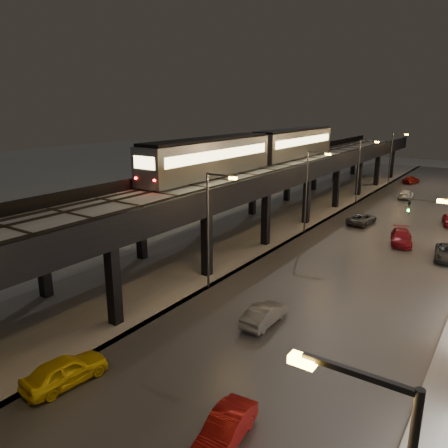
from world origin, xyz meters
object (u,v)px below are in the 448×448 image
Objects in this scene: subway_train at (258,149)px; car_onc_white at (401,238)px; car_taxi at (65,371)px; car_mid_dark at (406,194)px; car_far_white at (411,180)px; car_onc_silver at (225,430)px; car_onc_dark at (448,254)px; car_mid_silver at (362,219)px; car_near_white at (264,315)px.

subway_train is 8.17× the size of car_onc_white.
car_onc_white is (8.71, 33.61, -0.04)m from car_taxi.
car_mid_dark is at bearing 86.65° from car_onc_white.
car_far_white is 38.13m from car_onc_white.
car_taxi is at bearing -179.11° from car_onc_silver.
car_taxi is 0.90× the size of car_onc_white.
car_onc_silver is (17.84, -33.85, -7.89)m from subway_train.
car_onc_dark is (4.41, 29.81, 0.01)m from car_onc_silver.
car_mid_dark is 14.13m from car_far_white.
car_mid_silver reaches higher than car_onc_silver.
car_near_white is 1.01× the size of car_far_white.
car_taxi reaches higher than car_mid_silver.
car_far_white reaches higher than car_mid_dark.
car_onc_white reaches higher than car_mid_dark.
car_onc_silver is 0.84× the size of car_onc_dark.
car_mid_silver reaches higher than car_mid_dark.
car_taxi is (8.91, -35.04, -7.79)m from subway_train.
car_mid_silver is (11.99, 3.86, -7.86)m from subway_train.
car_taxi is at bearing 82.48° from car_mid_dark.
car_mid_silver is at bearing -87.30° from car_taxi.
car_taxi is at bearing -120.21° from car_onc_dark.
car_mid_dark is 56.18m from car_onc_silver.
car_onc_dark is (22.25, -4.03, -7.88)m from subway_train.
car_mid_dark is at bearing -86.87° from car_taxi.
car_onc_silver is at bearing 91.52° from car_mid_dark.
car_mid_silver is at bearing 83.40° from car_mid_dark.
car_taxi reaches higher than car_onc_silver.
car_onc_white is at bearing -98.18° from car_near_white.
subway_train is at bearing 22.74° from car_mid_silver.
car_onc_white is (4.61, -23.56, 0.06)m from car_mid_dark.
car_onc_dark is at bearing 74.88° from car_onc_silver.
car_far_white is (-2.11, 13.97, 0.04)m from car_mid_dark.
car_taxi reaches higher than car_onc_dark.
car_near_white is 21.43m from car_onc_dark.
car_near_white is (14.21, -23.90, -7.87)m from subway_train.
subway_train is at bearing 162.79° from car_onc_dark.
car_mid_silver is (3.09, 38.90, -0.07)m from car_taxi.
subway_train is 10.03× the size of car_onc_silver.
subway_train is 8.39× the size of car_onc_dark.
car_onc_dark is 5.31m from car_onc_white.
car_onc_white is (5.63, -5.29, 0.03)m from car_mid_silver.
car_taxi is 9.01m from car_onc_silver.
car_onc_silver is (3.63, -9.95, -0.01)m from car_near_white.
car_onc_white is (6.72, -37.53, 0.02)m from car_far_white.
car_mid_silver is at bearing 122.36° from car_onc_white.
car_near_white is 46.04m from car_mid_dark.
car_mid_dark is at bearing 59.55° from subway_train.
car_onc_dark is at bearing -111.57° from car_near_white.
car_mid_dark is (1.02, 18.27, -0.04)m from car_mid_silver.
car_taxi is 39.02m from car_mid_silver.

